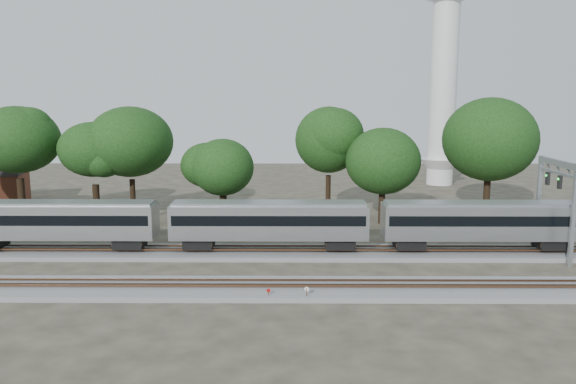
{
  "coord_description": "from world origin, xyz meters",
  "views": [
    {
      "loc": [
        5.53,
        -44.21,
        14.27
      ],
      "look_at": [
        5.18,
        5.0,
        6.06
      ],
      "focal_mm": 35.0,
      "sensor_mm": 36.0,
      "label": 1
    }
  ],
  "objects": [
    {
      "name": "tree_3",
      "position": [
        -12.92,
        19.67,
        9.39
      ],
      "size": [
        9.56,
        9.56,
        13.48
      ],
      "color": "black",
      "rests_on": "ground"
    },
    {
      "name": "track_near",
      "position": [
        0.0,
        -4.0,
        0.21
      ],
      "size": [
        160.0,
        5.0,
        0.73
      ],
      "color": "slate",
      "rests_on": "ground"
    },
    {
      "name": "train",
      "position": [
        22.96,
        6.0,
        3.29
      ],
      "size": [
        132.17,
        3.22,
        4.75
      ],
      "color": "#B2B5BA",
      "rests_on": "ground"
    },
    {
      "name": "signal_gantry",
      "position": [
        29.43,
        6.0,
        6.45
      ],
      "size": [
        0.61,
        7.28,
        8.85
      ],
      "color": "gray",
      "rests_on": "ground"
    },
    {
      "name": "tree_4",
      "position": [
        -2.02,
        16.33,
        6.87
      ],
      "size": [
        7.01,
        7.01,
        9.88
      ],
      "color": "black",
      "rests_on": "ground"
    },
    {
      "name": "switch_stand_red",
      "position": [
        3.87,
        -5.97,
        0.58
      ],
      "size": [
        0.29,
        0.05,
        0.9
      ],
      "rotation": [
        0.0,
        0.0,
        -0.01
      ],
      "color": "#512D19",
      "rests_on": "ground"
    },
    {
      "name": "tree_5",
      "position": [
        9.96,
        23.43,
        9.35
      ],
      "size": [
        9.52,
        9.52,
        13.42
      ],
      "color": "black",
      "rests_on": "ground"
    },
    {
      "name": "tree_6",
      "position": [
        15.88,
        19.31,
        7.23
      ],
      "size": [
        7.37,
        7.37,
        10.39
      ],
      "color": "black",
      "rests_on": "ground"
    },
    {
      "name": "tree_2",
      "position": [
        -16.73,
        18.36,
        8.62
      ],
      "size": [
        8.78,
        8.78,
        12.38
      ],
      "color": "black",
      "rests_on": "ground"
    },
    {
      "name": "switch_stand_white",
      "position": [
        6.59,
        -6.09,
        0.69
      ],
      "size": [
        0.34,
        0.13,
        1.08
      ],
      "rotation": [
        0.0,
        0.0,
        -0.29
      ],
      "color": "#512D19",
      "rests_on": "ground"
    },
    {
      "name": "tree_7",
      "position": [
        29.3,
        23.37,
        9.42
      ],
      "size": [
        9.58,
        9.58,
        13.51
      ],
      "color": "black",
      "rests_on": "ground"
    },
    {
      "name": "ground",
      "position": [
        0.0,
        0.0,
        0.0
      ],
      "size": [
        160.0,
        160.0,
        0.0
      ],
      "primitive_type": "plane",
      "color": "#383328",
      "rests_on": "ground"
    },
    {
      "name": "switch_lever",
      "position": [
        7.52,
        -5.68,
        0.15
      ],
      "size": [
        0.53,
        0.35,
        0.3
      ],
      "primitive_type": "cube",
      "rotation": [
        0.0,
        0.0,
        0.1
      ],
      "color": "#512D19",
      "rests_on": "ground"
    },
    {
      "name": "track_far",
      "position": [
        0.0,
        6.0,
        0.21
      ],
      "size": [
        160.0,
        5.0,
        0.73
      ],
      "color": "slate",
      "rests_on": "ground"
    },
    {
      "name": "tree_1",
      "position": [
        -25.62,
        19.14,
        9.65
      ],
      "size": [
        9.82,
        9.82,
        13.85
      ],
      "color": "black",
      "rests_on": "ground"
    }
  ]
}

